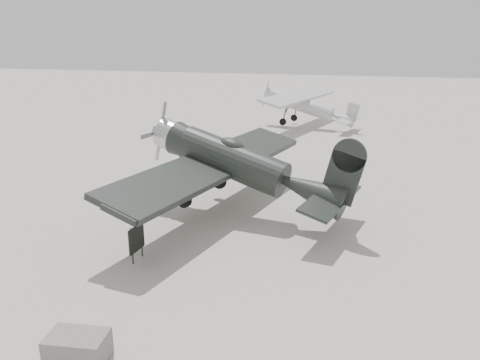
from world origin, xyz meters
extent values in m
plane|color=#9E9B8C|center=(0.00, 0.00, 0.00)|extent=(160.00, 160.00, 0.00)
cylinder|color=black|center=(1.44, 1.93, 2.32)|extent=(4.99, 2.55, 1.52)
cone|color=black|center=(4.92, 1.13, 2.38)|extent=(3.06, 2.01, 1.41)
cylinder|color=#AEB1B3|center=(-1.79, 2.67, 2.32)|extent=(1.25, 1.53, 1.34)
cone|color=#AEB1B3|center=(-2.42, 2.82, 2.32)|extent=(0.51, 0.68, 0.61)
cube|color=#AEB1B3|center=(-2.35, 2.80, 2.32)|extent=(0.11, 0.20, 2.82)
ellipsoid|color=black|center=(1.22, 1.98, 2.99)|extent=(1.33, 0.99, 0.50)
cube|color=black|center=(0.70, 2.10, 1.94)|extent=(5.14, 13.19, 0.24)
cube|color=black|center=(5.77, 0.94, 2.43)|extent=(2.18, 4.70, 0.11)
cube|color=black|center=(5.93, 0.90, 3.35)|extent=(1.29, 0.40, 1.95)
cylinder|color=black|center=(-0.06, 0.77, 0.46)|extent=(0.76, 0.33, 0.74)
cylinder|color=black|center=(0.60, 3.63, 0.46)|extent=(0.76, 0.33, 0.74)
cylinder|color=#333333|center=(-0.06, 0.77, 1.18)|extent=(0.14, 0.14, 1.52)
cylinder|color=#333333|center=(0.60, 3.63, 1.18)|extent=(0.14, 0.14, 1.52)
cylinder|color=black|center=(6.03, 0.87, 1.91)|extent=(0.25, 0.14, 0.24)
cylinder|color=#AEB0B4|center=(1.35, 23.04, 1.89)|extent=(5.59, 2.51, 1.16)
cone|color=#AEB0B4|center=(4.91, 22.10, 1.89)|extent=(2.10, 1.50, 1.05)
cone|color=#AEB0B4|center=(-1.61, 23.81, 1.89)|extent=(0.89, 1.22, 1.10)
cube|color=#AEB0B4|center=(-2.02, 23.92, 1.89)|extent=(0.09, 0.16, 2.32)
cube|color=#AEB0B4|center=(0.94, 23.15, 2.55)|extent=(4.88, 11.71, 0.19)
cube|color=#AEB0B4|center=(5.42, 21.97, 1.95)|extent=(1.83, 3.70, 0.08)
cube|color=#AEB0B4|center=(5.52, 21.94, 2.63)|extent=(0.94, 0.32, 1.37)
cylinder|color=black|center=(0.24, 22.13, 0.29)|extent=(0.61, 0.29, 0.59)
cylinder|color=black|center=(0.82, 24.37, 0.29)|extent=(0.61, 0.29, 0.59)
cylinder|color=#333333|center=(0.24, 22.13, 0.89)|extent=(0.12, 0.12, 1.26)
cylinder|color=#333333|center=(0.82, 24.37, 0.89)|extent=(0.12, 0.12, 1.26)
cylinder|color=black|center=(5.62, 21.92, 1.58)|extent=(0.20, 0.12, 0.19)
cube|color=#615F5A|center=(0.58, -8.40, 0.35)|extent=(1.50, 1.05, 0.70)
cylinder|color=#333333|center=(-0.55, -3.54, 0.65)|extent=(0.06, 0.06, 1.30)
cylinder|color=#333333|center=(-0.50, -2.94, 0.65)|extent=(0.06, 0.06, 1.30)
cube|color=black|center=(-0.52, -3.24, 0.80)|extent=(0.13, 0.90, 0.90)
cube|color=beige|center=(-0.56, -3.24, 0.85)|extent=(0.06, 0.70, 0.18)
camera|label=1|loc=(6.79, -16.46, 7.42)|focal=35.00mm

